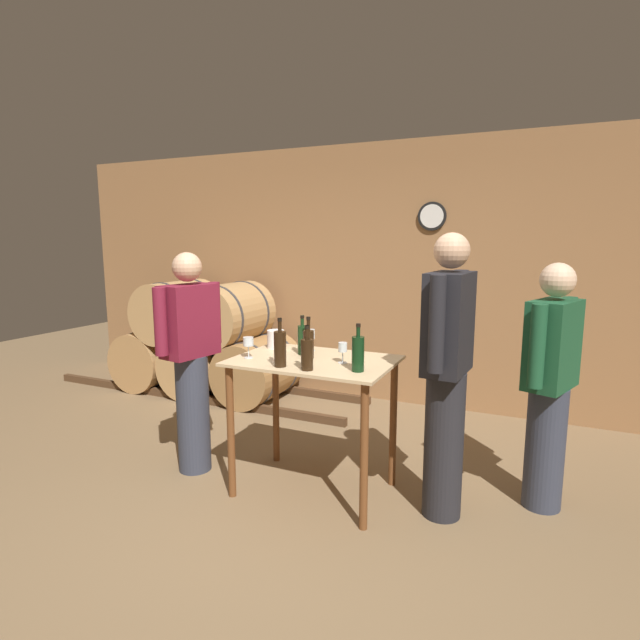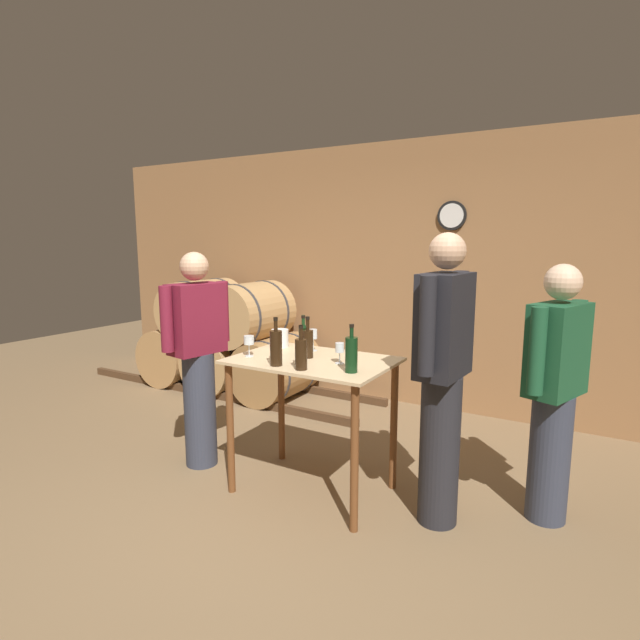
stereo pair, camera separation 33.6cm
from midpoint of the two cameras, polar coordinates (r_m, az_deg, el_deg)
The scene contains 16 objects.
ground_plane at distance 3.34m, azimuth -1.33°, elevation -21.83°, with size 14.00×14.00×0.00m, color brown.
back_wall at distance 5.21m, azimuth 13.47°, elevation 4.90°, with size 8.40×0.08×2.70m.
barrel_rack at distance 5.79m, azimuth -9.05°, elevation -2.46°, with size 3.71×0.85×1.27m.
tasting_table at distance 3.37m, azimuth 2.01°, elevation -7.55°, with size 1.06×0.73×0.93m.
wine_bottle_far_left at distance 3.46m, azimuth 0.87°, elevation -2.13°, with size 0.07×0.07×0.27m.
wine_bottle_left at distance 3.13m, azimuth -2.00°, elevation -3.14°, with size 0.08×0.08×0.31m.
wine_bottle_center at distance 3.34m, azimuth 1.47°, elevation -2.63°, with size 0.07×0.07×0.28m.
wine_bottle_right at distance 3.04m, azimuth 0.99°, elevation -3.84°, with size 0.08×0.08×0.28m.
wine_bottle_far_right at distance 3.00m, azimuth 6.83°, elevation -3.88°, with size 0.08×0.08×0.29m.
wine_glass_near_left at distance 3.39m, azimuth -5.34°, elevation -2.43°, with size 0.07×0.07×0.14m.
wine_glass_near_center at distance 3.55m, azimuth 1.92°, elevation -1.76°, with size 0.06×0.06×0.16m.
wine_glass_near_right at distance 3.20m, azimuth 5.28°, elevation -3.33°, with size 0.06×0.06×0.14m.
ice_bucket at distance 3.69m, azimuth -2.00°, elevation -2.11°, with size 0.13×0.13×0.13m.
person_host at distance 3.81m, azimuth -11.37°, elevation -4.01°, with size 0.29×0.58×1.63m.
person_visitor_with_scarf at distance 3.08m, azimuth 16.91°, elevation -6.00°, with size 0.25×0.59×1.76m.
person_visitor_bearded at distance 3.39m, azimuth 27.88°, elevation -7.06°, with size 0.34×0.56×1.58m.
Camera 2 is at (1.65, -2.36, 1.72)m, focal length 28.00 mm.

